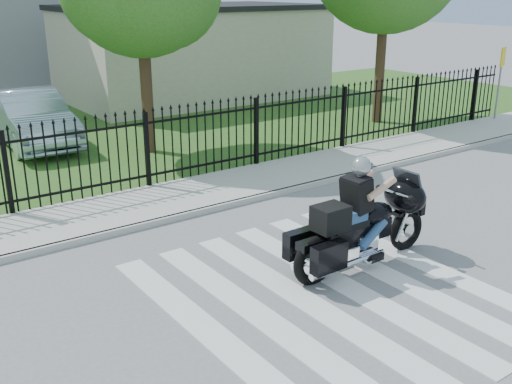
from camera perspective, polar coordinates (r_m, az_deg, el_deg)
ground at (r=9.22m, az=6.81°, el=-9.62°), size 120.00×120.00×0.00m
crosswalk at (r=9.22m, az=6.82°, el=-9.59°), size 5.00×5.50×0.01m
sidewalk at (r=12.97m, az=-8.17°, el=-0.71°), size 40.00×2.00×0.12m
curb at (r=12.15m, az=-5.96°, el=-2.01°), size 40.00×0.12×0.12m
grass_strip at (r=19.24m, az=-18.04°, el=4.90°), size 40.00×12.00×0.02m
iron_fence at (r=13.58m, az=-10.32°, el=3.80°), size 26.00×0.04×1.80m
building_low at (r=25.38m, az=-6.02°, el=12.94°), size 10.00×6.00×3.50m
building_low_roof at (r=25.25m, az=-6.17°, el=17.11°), size 10.20×6.20×0.20m
motorcycle_rider at (r=9.84m, az=9.92°, el=-2.78°), size 2.92×0.86×1.93m
parked_car at (r=18.45m, az=-20.62°, el=6.57°), size 1.80×4.79×1.56m
traffic_sign at (r=21.90m, az=22.33°, el=10.85°), size 0.50×0.21×2.37m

